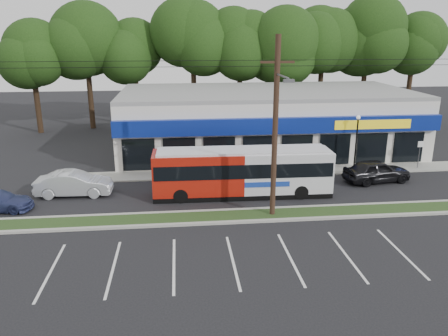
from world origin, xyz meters
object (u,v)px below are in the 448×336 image
utility_pole (273,123)px  sign_post (420,150)px  car_silver (74,184)px  pedestrian_a (256,165)px  lamp_post (357,136)px  metrobus (242,171)px  car_dark (377,171)px  pedestrian_b (246,175)px

utility_pole → sign_post: bearing=30.1°
car_silver → pedestrian_a: (12.35, 2.92, -0.01)m
lamp_post → pedestrian_a: (-7.65, -0.30, -1.89)m
sign_post → metrobus: (-14.23, -4.08, 0.06)m
metrobus → car_silver: size_ratio=2.38×
car_dark → pedestrian_b: (-9.32, -0.10, 0.06)m
car_dark → pedestrian_b: pedestrian_b is taller
lamp_post → sign_post: lamp_post is taller
car_dark → car_silver: 20.53m
sign_post → metrobus: bearing=-164.0°
utility_pole → sign_post: utility_pole is taller
sign_post → pedestrian_b: size_ratio=1.29×
utility_pole → lamp_post: utility_pole is taller
utility_pole → pedestrian_a: utility_pole is taller
lamp_post → pedestrian_b: bearing=-162.3°
lamp_post → metrobus: lamp_post is taller
lamp_post → sign_post: 5.13m
sign_post → car_dark: size_ratio=0.47×
lamp_post → utility_pole: bearing=-136.1°
car_dark → pedestrian_b: size_ratio=2.72×
car_silver → pedestrian_b: pedestrian_b is taller
sign_post → pedestrian_b: sign_post is taller
sign_post → car_dark: bearing=-151.1°
car_dark → car_silver: size_ratio=0.98×
car_silver → pedestrian_a: car_silver is taller
car_dark → sign_post: bearing=-70.5°
lamp_post → car_dark: lamp_post is taller
sign_post → pedestrian_b: 14.05m
car_silver → pedestrian_b: size_ratio=2.77×
car_dark → pedestrian_a: car_dark is taller
utility_pole → metrobus: size_ratio=4.39×
pedestrian_b → pedestrian_a: bearing=-118.5°
metrobus → car_dark: metrobus is taller
car_silver → pedestrian_b: (11.21, 0.42, 0.08)m
utility_pole → car_dark: bearing=30.8°
lamp_post → pedestrian_a: lamp_post is taller
lamp_post → car_dark: 3.32m
utility_pole → metrobus: 5.32m
utility_pole → lamp_post: 11.67m
metrobus → car_dark: 9.92m
lamp_post → car_dark: size_ratio=0.91×
utility_pole → car_dark: (8.69, 5.18, -4.61)m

